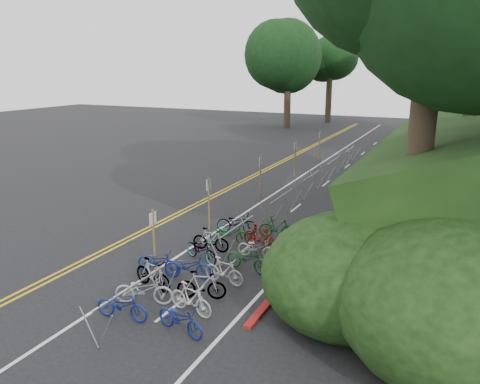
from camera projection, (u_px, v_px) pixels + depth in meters
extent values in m
plane|color=black|center=(131.00, 268.00, 17.50)|extent=(120.00, 120.00, 0.00)
cube|color=gold|center=(210.00, 197.00, 27.11)|extent=(0.12, 80.00, 0.01)
cube|color=gold|center=(214.00, 197.00, 26.99)|extent=(0.12, 80.00, 0.01)
cube|color=silver|center=(260.00, 203.00, 25.81)|extent=(0.12, 80.00, 0.01)
cube|color=silver|center=(335.00, 213.00, 24.07)|extent=(0.12, 80.00, 0.01)
cube|color=silver|center=(170.00, 310.00, 14.47)|extent=(0.10, 1.60, 0.01)
cube|color=silver|center=(250.00, 245.00, 19.70)|extent=(0.10, 1.60, 0.01)
cube|color=silver|center=(296.00, 208.00, 24.94)|extent=(0.10, 1.60, 0.01)
cube|color=silver|center=(326.00, 183.00, 30.17)|extent=(0.10, 1.60, 0.01)
cube|color=silver|center=(347.00, 166.00, 35.41)|extent=(0.10, 1.60, 0.01)
cube|color=silver|center=(363.00, 153.00, 40.65)|extent=(0.10, 1.60, 0.01)
cube|color=silver|center=(375.00, 144.00, 45.88)|extent=(0.10, 1.60, 0.01)
cube|color=maroon|center=(353.00, 203.00, 25.60)|extent=(0.25, 28.00, 0.10)
cube|color=#382819|center=(392.00, 169.00, 34.02)|extent=(1.40, 44.00, 0.16)
ellipsoid|color=#284C19|center=(342.00, 246.00, 16.86)|extent=(2.00, 2.80, 1.60)
ellipsoid|color=#284C19|center=(387.00, 200.00, 20.76)|extent=(2.60, 3.64, 2.08)
ellipsoid|color=#284C19|center=(428.00, 168.00, 25.39)|extent=(2.20, 3.08, 1.76)
ellipsoid|color=#284C19|center=(412.00, 155.00, 31.31)|extent=(3.00, 4.20, 2.40)
ellipsoid|color=#284C19|center=(430.00, 141.00, 36.22)|extent=(2.40, 3.36, 1.92)
ellipsoid|color=#284C19|center=(451.00, 127.00, 38.99)|extent=(2.80, 3.92, 2.24)
ellipsoid|color=#284C19|center=(354.00, 224.00, 19.60)|extent=(1.80, 2.52, 1.44)
ellipsoid|color=#284C19|center=(448.00, 147.00, 28.39)|extent=(3.20, 4.48, 2.56)
ellipsoid|color=black|center=(349.00, 272.00, 14.31)|extent=(5.28, 6.16, 3.52)
ellipsoid|color=black|center=(456.00, 300.00, 12.14)|extent=(6.24, 7.28, 4.16)
cylinder|color=#2D2319|center=(419.00, 161.00, 15.06)|extent=(0.84, 0.84, 6.30)
cylinder|color=#2D2319|center=(475.00, 92.00, 21.82)|extent=(0.89, 0.89, 7.27)
cylinder|color=#2D2319|center=(287.00, 102.00, 57.06)|extent=(0.84, 0.84, 6.30)
ellipsoid|color=black|center=(289.00, 53.00, 55.58)|extent=(8.61, 8.61, 8.18)
cylinder|color=#2D2319|center=(329.00, 101.00, 62.86)|extent=(0.81, 0.81, 5.81)
ellipsoid|color=black|center=(330.00, 61.00, 61.52)|extent=(7.54, 7.54, 7.16)
cylinder|color=gray|center=(131.00, 287.00, 13.49)|extent=(0.05, 3.15, 0.05)
cylinder|color=gray|center=(89.00, 327.00, 12.46)|extent=(0.57, 0.04, 1.11)
cylinder|color=gray|center=(106.00, 332.00, 12.23)|extent=(0.57, 0.04, 1.11)
cylinder|color=gray|center=(154.00, 283.00, 15.04)|extent=(0.57, 0.04, 1.11)
cylinder|color=gray|center=(169.00, 286.00, 14.80)|extent=(0.57, 0.04, 1.11)
cylinder|color=gray|center=(237.00, 226.00, 18.58)|extent=(0.05, 3.00, 0.05)
cylinder|color=gray|center=(215.00, 251.00, 17.62)|extent=(0.58, 0.04, 1.13)
cylinder|color=gray|center=(228.00, 253.00, 17.39)|extent=(0.58, 0.04, 1.13)
cylinder|color=gray|center=(246.00, 228.00, 20.06)|extent=(0.58, 0.04, 1.13)
cylinder|color=gray|center=(258.00, 230.00, 19.83)|extent=(0.58, 0.04, 1.13)
cylinder|color=gray|center=(281.00, 196.00, 22.94)|extent=(0.05, 3.00, 0.05)
cylinder|color=gray|center=(265.00, 214.00, 21.98)|extent=(0.58, 0.04, 1.13)
cylinder|color=gray|center=(276.00, 216.00, 21.75)|extent=(0.58, 0.04, 1.13)
cylinder|color=gray|center=(286.00, 199.00, 24.43)|extent=(0.58, 0.04, 1.13)
cylinder|color=gray|center=(296.00, 201.00, 24.19)|extent=(0.58, 0.04, 1.13)
cylinder|color=gray|center=(311.00, 175.00, 27.30)|extent=(0.05, 3.00, 0.05)
cylinder|color=gray|center=(299.00, 190.00, 26.35)|extent=(0.58, 0.04, 1.13)
cylinder|color=gray|center=(309.00, 191.00, 26.11)|extent=(0.58, 0.04, 1.13)
cylinder|color=gray|center=(313.00, 179.00, 28.79)|extent=(0.58, 0.04, 1.13)
cylinder|color=gray|center=(322.00, 180.00, 28.56)|extent=(0.58, 0.04, 1.13)
cylinder|color=gray|center=(333.00, 160.00, 31.66)|extent=(0.05, 3.00, 0.05)
cylinder|color=gray|center=(323.00, 172.00, 30.71)|extent=(0.58, 0.04, 1.13)
cylinder|color=gray|center=(332.00, 173.00, 30.48)|extent=(0.58, 0.04, 1.13)
cylinder|color=gray|center=(334.00, 165.00, 33.15)|extent=(0.58, 0.04, 1.13)
cylinder|color=gray|center=(342.00, 165.00, 32.92)|extent=(0.58, 0.04, 1.13)
cylinder|color=gray|center=(350.00, 149.00, 36.03)|extent=(0.05, 3.00, 0.05)
cylinder|color=gray|center=(341.00, 159.00, 35.07)|extent=(0.58, 0.04, 1.13)
cylinder|color=gray|center=(349.00, 160.00, 34.84)|extent=(0.58, 0.04, 1.13)
cylinder|color=gray|center=(350.00, 153.00, 37.51)|extent=(0.58, 0.04, 1.13)
cylinder|color=gray|center=(357.00, 154.00, 37.28)|extent=(0.58, 0.04, 1.13)
cylinder|color=brown|center=(154.00, 240.00, 17.00)|extent=(0.08, 0.08, 2.35)
cube|color=silver|center=(153.00, 219.00, 16.79)|extent=(0.02, 0.40, 0.50)
cylinder|color=brown|center=(209.00, 204.00, 21.29)|extent=(0.08, 0.08, 2.50)
cube|color=silver|center=(209.00, 185.00, 21.06)|extent=(0.02, 0.40, 0.50)
cylinder|color=brown|center=(260.00, 177.00, 26.53)|extent=(0.08, 0.08, 2.50)
cube|color=silver|center=(261.00, 161.00, 26.29)|extent=(0.02, 0.40, 0.50)
cylinder|color=brown|center=(295.00, 159.00, 31.76)|extent=(0.08, 0.08, 2.50)
cube|color=silver|center=(295.00, 145.00, 31.53)|extent=(0.02, 0.40, 0.50)
cylinder|color=brown|center=(320.00, 146.00, 37.00)|extent=(0.08, 0.08, 2.50)
cube|color=silver|center=(320.00, 134.00, 36.76)|extent=(0.02, 0.40, 0.50)
imported|color=navy|center=(158.00, 261.00, 16.99)|extent=(0.73, 1.72, 0.88)
imported|color=navy|center=(122.00, 305.00, 13.83)|extent=(0.76, 1.77, 0.90)
imported|color=navy|center=(180.00, 319.00, 13.11)|extent=(0.97, 1.80, 0.90)
imported|color=#9E9EA3|center=(144.00, 289.00, 14.73)|extent=(1.28, 1.98, 0.98)
imported|color=beige|center=(191.00, 299.00, 14.15)|extent=(0.76, 1.69, 0.98)
imported|color=slate|center=(153.00, 274.00, 15.77)|extent=(0.90, 1.80, 1.04)
imported|color=slate|center=(201.00, 285.00, 15.04)|extent=(1.00, 1.67, 0.97)
imported|color=navy|center=(188.00, 266.00, 16.55)|extent=(1.05, 1.81, 0.90)
imported|color=#9E9EA3|center=(224.00, 271.00, 16.12)|extent=(0.62, 1.62, 0.95)
imported|color=slate|center=(201.00, 250.00, 18.03)|extent=(1.22, 1.87, 0.93)
imported|color=#144C1E|center=(247.00, 259.00, 17.15)|extent=(0.92, 1.88, 0.95)
imported|color=slate|center=(211.00, 240.00, 19.00)|extent=(0.54, 1.63, 0.96)
imported|color=#9E9EA3|center=(257.00, 248.00, 18.33)|extent=(0.59, 1.61, 0.84)
imported|color=#144C1E|center=(229.00, 233.00, 19.81)|extent=(1.06, 1.81, 0.90)
imported|color=maroon|center=(260.00, 237.00, 19.26)|extent=(0.93, 1.77, 1.03)
imported|color=slate|center=(237.00, 223.00, 21.06)|extent=(0.99, 1.93, 0.97)
imported|color=#144C1E|center=(277.00, 227.00, 20.47)|extent=(0.78, 1.69, 0.98)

